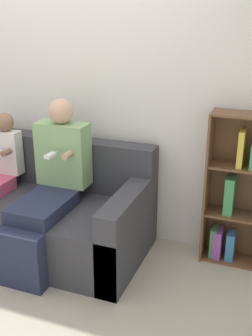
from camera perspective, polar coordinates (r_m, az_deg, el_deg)
name	(u,v)px	position (r m, az deg, el deg)	size (l,w,h in m)	color
ground_plane	(20,285)	(3.34, -14.20, -15.09)	(14.00, 14.00, 0.00)	#B2A893
back_wall	(78,89)	(3.69, -6.49, 10.54)	(10.00, 0.06, 2.55)	silver
couch	(33,212)	(3.70, -12.54, -5.79)	(1.96, 0.93, 0.88)	#38383D
adult_seated	(50,183)	(3.34, -10.24, -2.01)	(0.43, 0.85, 1.27)	#232842
bookshelf	(241,197)	(3.38, 15.32, -3.79)	(0.54, 0.24, 1.22)	brown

